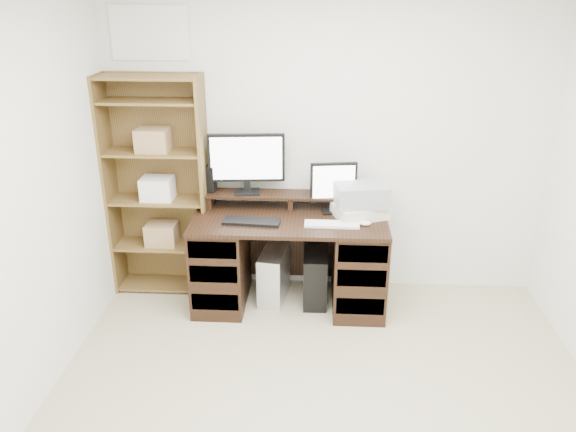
# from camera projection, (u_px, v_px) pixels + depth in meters

# --- Properties ---
(room) EXTENTS (3.54, 4.04, 2.54)m
(room) POSITION_uv_depth(u_px,v_px,m) (329.00, 255.00, 2.62)
(room) COLOR #B9AD88
(room) RESTS_ON ground
(desk) EXTENTS (1.50, 0.70, 0.75)m
(desk) POSITION_uv_depth(u_px,v_px,m) (290.00, 259.00, 4.47)
(desk) COLOR black
(desk) RESTS_ON ground
(riser_shelf) EXTENTS (1.40, 0.22, 0.12)m
(riser_shelf) POSITION_uv_depth(u_px,v_px,m) (291.00, 197.00, 4.49)
(riser_shelf) COLOR black
(riser_shelf) RESTS_ON desk
(monitor_wide) EXTENTS (0.60, 0.17, 0.48)m
(monitor_wide) POSITION_uv_depth(u_px,v_px,m) (246.00, 160.00, 4.41)
(monitor_wide) COLOR black
(monitor_wide) RESTS_ON riser_shelf
(monitor_small) EXTENTS (0.37, 0.16, 0.40)m
(monitor_small) POSITION_uv_depth(u_px,v_px,m) (333.00, 185.00, 4.37)
(monitor_small) COLOR black
(monitor_small) RESTS_ON desk
(speaker) EXTENTS (0.10, 0.10, 0.22)m
(speaker) POSITION_uv_depth(u_px,v_px,m) (210.00, 179.00, 4.48)
(speaker) COLOR black
(speaker) RESTS_ON riser_shelf
(keyboard_black) EXTENTS (0.44, 0.18, 0.02)m
(keyboard_black) POSITION_uv_depth(u_px,v_px,m) (252.00, 222.00, 4.23)
(keyboard_black) COLOR black
(keyboard_black) RESTS_ON desk
(keyboard_white) EXTENTS (0.41, 0.13, 0.02)m
(keyboard_white) POSITION_uv_depth(u_px,v_px,m) (332.00, 224.00, 4.19)
(keyboard_white) COLOR white
(keyboard_white) RESTS_ON desk
(mouse) EXTENTS (0.10, 0.07, 0.04)m
(mouse) POSITION_uv_depth(u_px,v_px,m) (365.00, 223.00, 4.19)
(mouse) COLOR white
(mouse) RESTS_ON desk
(printer) EXTENTS (0.46, 0.41, 0.10)m
(printer) POSITION_uv_depth(u_px,v_px,m) (360.00, 210.00, 4.34)
(printer) COLOR beige
(printer) RESTS_ON desk
(basket) EXTENTS (0.43, 0.34, 0.17)m
(basket) POSITION_uv_depth(u_px,v_px,m) (361.00, 195.00, 4.29)
(basket) COLOR #92969B
(basket) RESTS_ON printer
(tower_silver) EXTENTS (0.24, 0.45, 0.42)m
(tower_silver) POSITION_uv_depth(u_px,v_px,m) (274.00, 275.00, 4.60)
(tower_silver) COLOR silver
(tower_silver) RESTS_ON ground
(tower_black) EXTENTS (0.19, 0.44, 0.44)m
(tower_black) POSITION_uv_depth(u_px,v_px,m) (315.00, 276.00, 4.57)
(tower_black) COLOR black
(tower_black) RESTS_ON ground
(bookshelf) EXTENTS (0.80, 0.30, 1.80)m
(bookshelf) POSITION_uv_depth(u_px,v_px,m) (158.00, 185.00, 4.52)
(bookshelf) COLOR brown
(bookshelf) RESTS_ON ground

